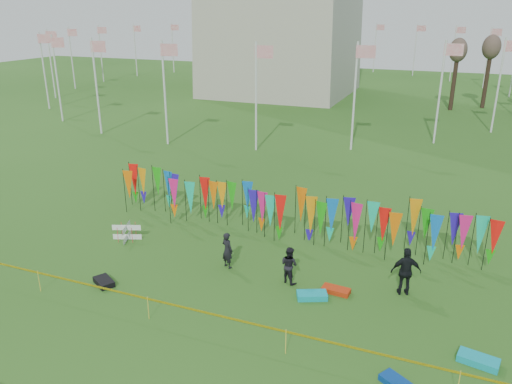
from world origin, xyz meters
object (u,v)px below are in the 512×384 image
at_px(person_right, 406,271).
at_px(kite_bag_blue, 397,383).
at_px(kite_bag_black, 104,282).
at_px(person_left, 227,250).
at_px(kite_bag_teal, 478,360).
at_px(kite_bag_red, 336,290).
at_px(box_kite, 127,232).
at_px(person_mid, 289,265).
at_px(kite_bag_turquoise, 312,295).

relative_size(person_right, kite_bag_blue, 2.01).
distance_m(person_right, kite_bag_black, 11.65).
bearing_deg(person_left, kite_bag_teal, -171.37).
relative_size(person_left, kite_bag_red, 1.49).
bearing_deg(box_kite, person_left, -6.81).
xyz_separation_m(box_kite, kite_bag_blue, (12.96, -5.24, -0.28)).
height_order(person_left, person_mid, person_left).
height_order(box_kite, person_left, person_left).
xyz_separation_m(person_left, person_right, (7.10, 0.58, 0.17)).
distance_m(person_left, person_right, 7.12).
bearing_deg(kite_bag_red, person_mid, 177.48).
bearing_deg(kite_bag_teal, person_mid, 160.40).
bearing_deg(person_mid, person_right, -146.75).
bearing_deg(kite_bag_black, box_kite, 112.66).
distance_m(person_mid, kite_bag_turquoise, 1.57).
bearing_deg(person_left, box_kite, 17.22).
relative_size(box_kite, person_right, 0.40).
bearing_deg(kite_bag_teal, kite_bag_black, -178.22).
bearing_deg(kite_bag_teal, kite_bag_blue, -138.79).
xyz_separation_m(kite_bag_blue, kite_bag_black, (-11.40, 1.50, 0.01)).
bearing_deg(kite_bag_black, kite_bag_blue, -7.48).
bearing_deg(person_right, kite_bag_teal, 110.26).
bearing_deg(kite_bag_turquoise, kite_bag_teal, -16.14).
xyz_separation_m(box_kite, person_mid, (8.26, -0.86, 0.38)).
distance_m(kite_bag_turquoise, kite_bag_black, 8.14).
bearing_deg(kite_bag_black, person_left, 38.13).
bearing_deg(kite_bag_turquoise, person_right, 26.70).
distance_m(kite_bag_blue, kite_bag_teal, 2.91).
bearing_deg(box_kite, kite_bag_turquoise, -9.99).
xyz_separation_m(person_left, person_mid, (2.77, -0.20, -0.03)).
distance_m(box_kite, person_mid, 8.31).
distance_m(box_kite, kite_bag_red, 10.23).
height_order(box_kite, kite_bag_blue, box_kite).
relative_size(kite_bag_red, kite_bag_teal, 0.89).
bearing_deg(person_right, kite_bag_turquoise, 8.60).
distance_m(kite_bag_turquoise, kite_bag_red, 1.03).
bearing_deg(kite_bag_turquoise, box_kite, 170.01).
relative_size(box_kite, kite_bag_blue, 0.80).
height_order(kite_bag_red, kite_bag_black, kite_bag_black).
bearing_deg(kite_bag_red, kite_bag_blue, -57.04).
distance_m(person_mid, kite_bag_black, 7.32).
relative_size(person_mid, person_right, 0.79).
height_order(person_right, kite_bag_red, person_right).
bearing_deg(kite_bag_teal, kite_bag_turquoise, 163.86).
height_order(kite_bag_blue, kite_bag_black, kite_bag_black).
height_order(box_kite, kite_bag_teal, box_kite).
height_order(person_mid, kite_bag_turquoise, person_mid).
relative_size(person_mid, kite_bag_black, 1.60).
bearing_deg(kite_bag_blue, kite_bag_red, 122.96).
height_order(kite_bag_black, kite_bag_teal, kite_bag_teal).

